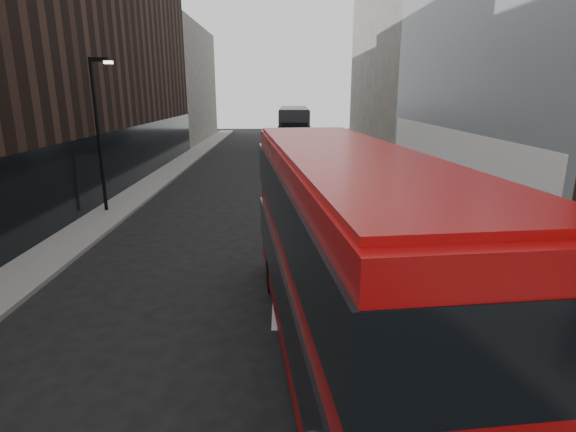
{
  "coord_description": "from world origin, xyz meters",
  "views": [
    {
      "loc": [
        0.2,
        -3.12,
        5.65
      ],
      "look_at": [
        0.36,
        8.28,
        2.5
      ],
      "focal_mm": 28.0,
      "sensor_mm": 36.0,
      "label": 1
    }
  ],
  "objects_px": {
    "street_lamp": "(99,125)",
    "red_bus": "(342,248)",
    "grey_bus": "(294,126)",
    "car_c": "(307,163)",
    "car_a": "(372,210)",
    "car_b": "(366,197)"
  },
  "relations": [
    {
      "from": "red_bus",
      "to": "car_b",
      "type": "relative_size",
      "value": 2.55
    },
    {
      "from": "street_lamp",
      "to": "car_b",
      "type": "relative_size",
      "value": 1.54
    },
    {
      "from": "car_a",
      "to": "car_c",
      "type": "height_order",
      "value": "car_c"
    },
    {
      "from": "red_bus",
      "to": "car_c",
      "type": "bearing_deg",
      "value": 82.36
    },
    {
      "from": "grey_bus",
      "to": "car_c",
      "type": "height_order",
      "value": "grey_bus"
    },
    {
      "from": "street_lamp",
      "to": "red_bus",
      "type": "relative_size",
      "value": 0.6
    },
    {
      "from": "street_lamp",
      "to": "grey_bus",
      "type": "bearing_deg",
      "value": 70.11
    },
    {
      "from": "red_bus",
      "to": "car_b",
      "type": "distance_m",
      "value": 12.84
    },
    {
      "from": "grey_bus",
      "to": "car_b",
      "type": "xyz_separation_m",
      "value": [
        2.83,
        -26.76,
        -1.46
      ]
    },
    {
      "from": "street_lamp",
      "to": "grey_bus",
      "type": "relative_size",
      "value": 0.55
    },
    {
      "from": "car_b",
      "to": "grey_bus",
      "type": "bearing_deg",
      "value": 93.09
    },
    {
      "from": "grey_bus",
      "to": "car_c",
      "type": "bearing_deg",
      "value": -86.83
    },
    {
      "from": "street_lamp",
      "to": "red_bus",
      "type": "xyz_separation_m",
      "value": [
        9.65,
        -12.39,
        -1.63
      ]
    },
    {
      "from": "red_bus",
      "to": "grey_bus",
      "type": "height_order",
      "value": "red_bus"
    },
    {
      "from": "grey_bus",
      "to": "car_a",
      "type": "relative_size",
      "value": 2.82
    },
    {
      "from": "grey_bus",
      "to": "red_bus",
      "type": "bearing_deg",
      "value": -88.87
    },
    {
      "from": "red_bus",
      "to": "car_c",
      "type": "distance_m",
      "value": 23.2
    },
    {
      "from": "grey_bus",
      "to": "car_c",
      "type": "relative_size",
      "value": 2.35
    },
    {
      "from": "car_c",
      "to": "car_a",
      "type": "bearing_deg",
      "value": -81.96
    },
    {
      "from": "car_c",
      "to": "red_bus",
      "type": "bearing_deg",
      "value": -91.99
    },
    {
      "from": "car_b",
      "to": "car_c",
      "type": "height_order",
      "value": "car_c"
    },
    {
      "from": "car_b",
      "to": "car_a",
      "type": "bearing_deg",
      "value": -98.5
    }
  ]
}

